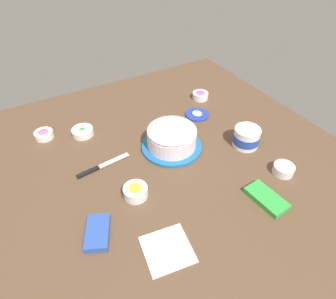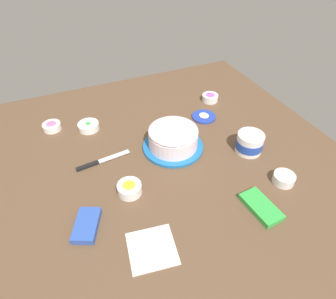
{
  "view_description": "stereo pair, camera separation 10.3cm",
  "coord_description": "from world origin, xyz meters",
  "views": [
    {
      "loc": [
        0.79,
        -0.44,
        0.84
      ],
      "look_at": [
        -0.02,
        0.02,
        0.04
      ],
      "focal_mm": 30.81,
      "sensor_mm": 36.0,
      "label": 1
    },
    {
      "loc": [
        0.83,
        -0.35,
        0.84
      ],
      "look_at": [
        -0.02,
        0.02,
        0.04
      ],
      "focal_mm": 30.81,
      "sensor_mm": 36.0,
      "label": 2
    }
  ],
  "objects": [
    {
      "name": "frosting_tub",
      "position": [
        0.09,
        0.36,
        0.05
      ],
      "size": [
        0.12,
        0.12,
        0.09
      ],
      "color": "white",
      "rests_on": "ground_plane"
    },
    {
      "name": "frosted_cake",
      "position": [
        -0.06,
        0.06,
        0.05
      ],
      "size": [
        0.27,
        0.27,
        0.12
      ],
      "color": "#1E6BB2",
      "rests_on": "ground_plane"
    },
    {
      "name": "ground_plane",
      "position": [
        0.0,
        0.0,
        0.0
      ],
      "size": [
        1.54,
        1.54,
        0.0
      ],
      "primitive_type": "plane",
      "color": "brown"
    },
    {
      "name": "spreading_knife",
      "position": [
        -0.1,
        -0.27,
        0.01
      ],
      "size": [
        0.05,
        0.24,
        0.01
      ],
      "color": "silver",
      "rests_on": "ground_plane"
    },
    {
      "name": "candy_box_lower",
      "position": [
        0.37,
        0.22,
        0.01
      ],
      "size": [
        0.16,
        0.09,
        0.02
      ],
      "primitive_type": "cube",
      "rotation": [
        0.0,
        0.0,
        0.08
      ],
      "color": "green",
      "rests_on": "ground_plane"
    },
    {
      "name": "sprinkle_bowl_pink",
      "position": [
        -0.42,
        -0.42,
        0.02
      ],
      "size": [
        0.09,
        0.09,
        0.04
      ],
      "color": "white",
      "rests_on": "ground_plane"
    },
    {
      "name": "paper_napkin",
      "position": [
        0.37,
        -0.2,
        0.0
      ],
      "size": [
        0.17,
        0.17,
        0.01
      ],
      "primitive_type": "cube",
      "rotation": [
        0.0,
        0.0,
        -0.15
      ],
      "color": "white",
      "rests_on": "ground_plane"
    },
    {
      "name": "candy_box_upper",
      "position": [
        0.2,
        -0.37,
        0.01
      ],
      "size": [
        0.15,
        0.12,
        0.03
      ],
      "primitive_type": "cube",
      "rotation": [
        0.0,
        0.0,
        -0.43
      ],
      "color": "#2D51B2",
      "rests_on": "ground_plane"
    },
    {
      "name": "frosting_tub_lid",
      "position": [
        -0.22,
        0.31,
        0.01
      ],
      "size": [
        0.12,
        0.12,
        0.02
      ],
      "color": "#233DAD",
      "rests_on": "ground_plane"
    },
    {
      "name": "sprinkle_bowl_rainbow",
      "position": [
        -0.35,
        0.42,
        0.02
      ],
      "size": [
        0.09,
        0.09,
        0.04
      ],
      "color": "white",
      "rests_on": "ground_plane"
    },
    {
      "name": "sprinkle_bowl_green",
      "position": [
        -0.35,
        -0.25,
        0.02
      ],
      "size": [
        0.1,
        0.1,
        0.03
      ],
      "color": "white",
      "rests_on": "ground_plane"
    },
    {
      "name": "sprinkle_bowl_yellow",
      "position": [
        0.11,
        -0.19,
        0.02
      ],
      "size": [
        0.09,
        0.09,
        0.05
      ],
      "color": "white",
      "rests_on": "ground_plane"
    },
    {
      "name": "sprinkle_bowl_blue",
      "position": [
        0.3,
        0.38,
        0.02
      ],
      "size": [
        0.08,
        0.08,
        0.04
      ],
      "color": "white",
      "rests_on": "ground_plane"
    }
  ]
}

